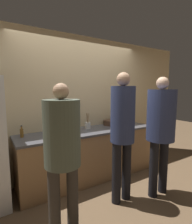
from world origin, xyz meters
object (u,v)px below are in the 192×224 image
fruit_bowl (111,123)px  person_left (62,145)px  bottle_clear (54,130)px  cup_black (121,124)px  person_right (161,124)px  bottle_amber (22,133)px  cup_yellow (132,121)px  utensil_crock (88,125)px  person_center (122,127)px

fruit_bowl → person_left: bearing=-142.8°
bottle_clear → cup_black: bottle_clear is taller
person_right → bottle_clear: 1.66m
bottle_amber → cup_yellow: 2.18m
person_left → cup_yellow: size_ratio=16.86×
utensil_crock → bottle_clear: bearing=-171.7°
person_left → bottle_amber: size_ratio=9.18×
cup_yellow → bottle_amber: bearing=177.6°
cup_yellow → utensil_crock: bearing=174.7°
person_center → bottle_clear: 1.12m
bottle_amber → cup_black: size_ratio=2.01×
person_right → bottle_amber: size_ratio=9.82×
cup_black → person_left: bearing=-149.4°
cup_yellow → person_center: bearing=-139.4°
person_left → bottle_clear: person_left is taller
utensil_crock → cup_yellow: size_ratio=2.89×
person_left → cup_black: size_ratio=18.47×
person_left → bottle_amber: bearing=102.4°
utensil_crock → person_left: bearing=-129.9°
person_left → person_right: 1.52m
person_left → utensil_crock: 1.42m
utensil_crock → cup_yellow: bearing=-5.3°
person_center → cup_black: (0.64, 0.81, -0.16)m
fruit_bowl → cup_yellow: bearing=-15.3°
fruit_bowl → cup_yellow: fruit_bowl is taller
person_center → utensil_crock: 0.98m
person_center → fruit_bowl: 1.15m
bottle_amber → cup_yellow: size_ratio=1.84×
utensil_crock → bottle_amber: (-1.15, -0.01, 0.01)m
bottle_amber → cup_yellow: bearing=-2.4°
bottle_clear → cup_black: (1.34, -0.06, -0.02)m
cup_yellow → fruit_bowl: bearing=164.7°
cup_black → utensil_crock: bearing=166.5°
fruit_bowl → cup_black: (0.10, -0.19, -0.01)m
person_left → bottle_amber: person_left is taller
person_center → person_right: size_ratio=1.03×
person_right → bottle_clear: bearing=141.0°
person_left → utensil_crock: size_ratio=5.83×
cup_black → person_right: bearing=-93.3°
person_left → bottle_clear: bearing=76.7°
person_right → bottle_amber: bearing=147.1°
fruit_bowl → cup_yellow: size_ratio=3.13×
person_left → person_right: (1.51, -0.05, 0.08)m
person_center → cup_yellow: bearing=40.6°
person_center → bottle_amber: (-1.17, 0.96, -0.13)m
person_left → cup_yellow: bearing=27.0°
bottle_clear → person_center: bearing=-51.3°
utensil_crock → cup_yellow: utensil_crock is taller
person_center → fruit_bowl: bearing=61.3°
fruit_bowl → utensil_crock: (-0.56, -0.03, 0.02)m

